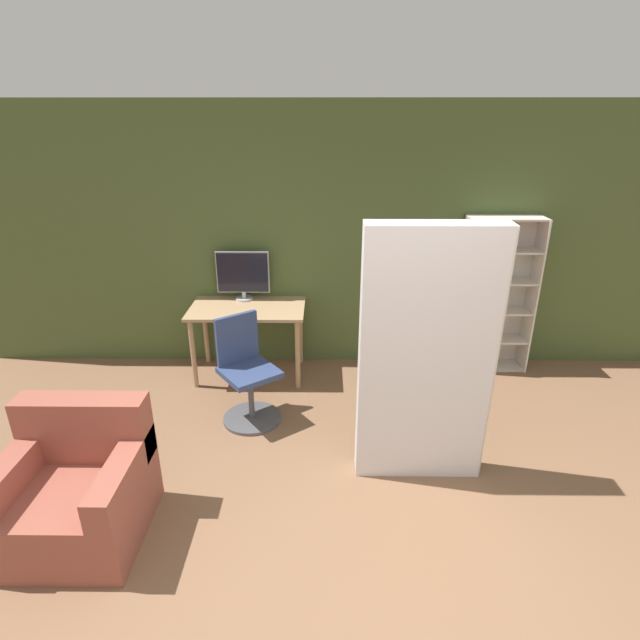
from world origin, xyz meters
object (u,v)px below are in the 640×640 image
(bookshelf, at_px, (487,295))
(office_chair, at_px, (247,379))
(armchair, at_px, (77,489))
(monitor, at_px, (243,274))
(mattress_near, at_px, (427,359))

(bookshelf, bearing_deg, office_chair, -156.24)
(office_chair, relative_size, armchair, 1.12)
(office_chair, height_order, bookshelf, bookshelf)
(monitor, distance_m, office_chair, 1.24)
(armchair, bearing_deg, mattress_near, 14.30)
(office_chair, relative_size, mattress_near, 0.49)
(monitor, distance_m, bookshelf, 2.54)
(office_chair, height_order, mattress_near, mattress_near)
(monitor, xyz_separation_m, bookshelf, (2.53, -0.01, -0.21))
(mattress_near, bearing_deg, office_chair, 152.11)
(bookshelf, bearing_deg, armchair, -144.14)
(office_chair, bearing_deg, monitor, 98.72)
(monitor, distance_m, armchair, 2.60)
(bookshelf, bearing_deg, mattress_near, -118.66)
(office_chair, distance_m, mattress_near, 1.68)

